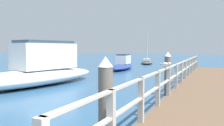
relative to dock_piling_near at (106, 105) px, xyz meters
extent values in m
cube|color=brown|center=(1.78, 7.61, -0.78)|extent=(2.96, 21.24, 0.36)
cube|color=#B2ADA3|center=(0.38, -0.58, -0.08)|extent=(0.12, 0.12, 1.03)
cube|color=#B2ADA3|center=(0.38, 1.06, -0.08)|extent=(0.12, 0.12, 1.03)
cube|color=#B2ADA3|center=(0.38, 2.70, -0.08)|extent=(0.12, 0.12, 1.03)
cube|color=#B2ADA3|center=(0.38, 4.33, -0.08)|extent=(0.12, 0.12, 1.03)
cube|color=#B2ADA3|center=(0.38, 5.97, -0.08)|extent=(0.12, 0.12, 1.03)
cube|color=#B2ADA3|center=(0.38, 7.61, -0.08)|extent=(0.12, 0.12, 1.03)
cube|color=#B2ADA3|center=(0.38, 9.24, -0.08)|extent=(0.12, 0.12, 1.03)
cube|color=#B2ADA3|center=(0.38, 10.88, -0.08)|extent=(0.12, 0.12, 1.03)
cube|color=#B2ADA3|center=(0.38, 12.52, -0.08)|extent=(0.12, 0.12, 1.03)
cube|color=#B2ADA3|center=(0.38, 14.15, -0.08)|extent=(0.12, 0.12, 1.03)
cube|color=#B2ADA3|center=(0.38, 15.79, -0.08)|extent=(0.12, 0.12, 1.03)
cube|color=#B2ADA3|center=(0.38, 17.43, -0.08)|extent=(0.12, 0.12, 1.03)
cube|color=#B2ADA3|center=(0.38, 7.61, 0.41)|extent=(0.10, 19.64, 0.04)
cube|color=#B2ADA3|center=(0.38, 7.61, -0.03)|extent=(0.10, 19.64, 0.04)
cylinder|color=#6B6056|center=(0.00, 0.00, -0.11)|extent=(0.28, 0.28, 1.70)
cone|color=white|center=(0.00, 0.00, 0.84)|extent=(0.29, 0.29, 0.20)
cylinder|color=#6B6056|center=(0.00, 6.16, -0.11)|extent=(0.28, 0.28, 1.70)
cone|color=white|center=(0.00, 6.16, 0.84)|extent=(0.29, 0.29, 0.20)
ellipsoid|color=white|center=(0.38, 3.73, 0.55)|extent=(0.31, 0.26, 0.15)
sphere|color=white|center=(0.53, 3.63, 0.60)|extent=(0.09, 0.09, 0.09)
cone|color=gold|center=(0.58, 3.60, 0.60)|extent=(0.06, 0.05, 0.02)
cone|color=#939399|center=(0.24, 3.82, 0.56)|extent=(0.10, 0.10, 0.07)
ellipsoid|color=#939399|center=(0.38, 3.73, 0.58)|extent=(0.28, 0.27, 0.04)
cylinder|color=tan|center=(0.38, 3.75, 0.45)|extent=(0.01, 0.01, 0.05)
cylinder|color=tan|center=(0.36, 3.71, 0.45)|extent=(0.01, 0.01, 0.05)
ellipsoid|color=white|center=(-7.15, 5.65, -0.51)|extent=(4.19, 9.09, 0.89)
cube|color=white|center=(-6.97, 6.51, 0.65)|extent=(2.26, 3.76, 1.42)
cube|color=#334756|center=(-6.97, 6.51, 1.44)|extent=(2.09, 3.39, 0.16)
ellipsoid|color=#4C4C51|center=(-6.37, 25.57, -0.76)|extent=(2.34, 4.39, 0.39)
cylinder|color=#B2B2B7|center=(-6.41, 25.77, 1.59)|extent=(0.10, 0.10, 4.32)
cylinder|color=#B2B2B7|center=(-6.26, 25.06, -0.22)|extent=(0.39, 1.44, 0.08)
cube|color=beige|center=(-6.26, 25.08, -0.42)|extent=(1.14, 1.65, 0.30)
ellipsoid|color=navy|center=(-18.44, 17.91, -0.70)|extent=(2.07, 5.57, 0.52)
cube|color=white|center=(-18.43, 18.46, -0.02)|extent=(1.29, 2.24, 0.83)
cube|color=#334756|center=(-18.43, 18.46, 0.48)|extent=(1.21, 2.02, 0.16)
ellipsoid|color=navy|center=(-6.35, 16.77, -0.70)|extent=(2.31, 5.69, 0.51)
cube|color=white|center=(-6.42, 17.32, -0.03)|extent=(1.30, 2.33, 0.82)
cube|color=#334756|center=(-6.42, 17.32, 0.46)|extent=(1.21, 2.10, 0.16)
camera|label=1|loc=(1.91, -3.93, 1.09)|focal=37.21mm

